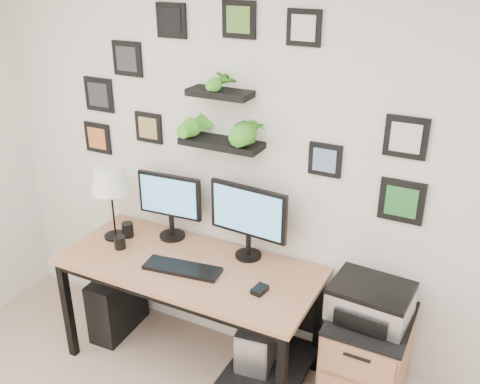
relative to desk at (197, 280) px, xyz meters
The scene contains 14 objects.
room 0.75m from the desk, 42.27° to the left, with size 4.00×4.00×4.00m.
desk is the anchor object (origin of this frame).
monitor_left 0.53m from the desk, 147.26° to the left, with size 0.44×0.18×0.45m.
monitor_right 0.52m from the desk, 39.16° to the left, with size 0.51×0.18×0.48m.
keyboard 0.18m from the desk, 106.23° to the right, with size 0.46×0.15×0.02m, color black.
mouse 0.50m from the desk, 12.42° to the right, with size 0.06×0.10×0.03m, color black.
table_lamp 0.83m from the desk, behind, with size 0.24×0.24×0.50m.
mug 0.55m from the desk, behind, with size 0.07×0.07×0.08m, color black.
pen_cup 0.60m from the desk, behind, with size 0.08×0.08×0.10m, color black.
pc_tower_black 0.79m from the desk, behind, with size 0.20×0.45×0.45m, color black.
pc_tower_grey 0.58m from the desk, ahead, with size 0.26×0.48×0.46m.
file_cabinet 1.11m from the desk, ahead, with size 0.43×0.53×0.67m.
printer 1.06m from the desk, ahead, with size 0.44×0.36×0.19m.
wall_decor 1.06m from the desk, 79.29° to the left, with size 2.29×0.18×1.10m.
Camera 1 is at (1.15, -0.70, 2.48)m, focal length 40.00 mm.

